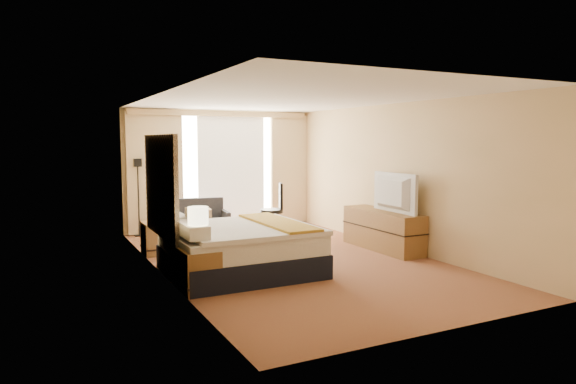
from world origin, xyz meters
name	(u,v)px	position (x,y,z in m)	size (l,w,h in m)	color
floor	(292,260)	(0.00, 0.00, 0.00)	(4.20, 7.00, 0.02)	maroon
ceiling	(292,99)	(0.00, 0.00, 2.60)	(4.20, 7.00, 0.02)	silver
wall_back	(220,170)	(0.00, 3.50, 1.30)	(4.20, 0.02, 2.60)	#DCB686
wall_front	(451,205)	(0.00, -3.50, 1.30)	(4.20, 0.02, 2.60)	#DCB686
wall_left	(161,186)	(-2.10, 0.00, 1.30)	(0.02, 7.00, 2.60)	#DCB686
wall_right	(396,176)	(2.10, 0.00, 1.30)	(0.02, 7.00, 2.60)	#DCB686
headboard	(161,186)	(-2.06, 0.20, 1.28)	(0.06, 1.85, 1.50)	black
nightstand_left	(199,271)	(-1.87, -1.05, 0.28)	(0.45, 0.52, 0.55)	brown
nightstand_right	(157,238)	(-1.87, 1.45, 0.28)	(0.45, 0.52, 0.55)	brown
media_dresser	(383,230)	(1.83, 0.00, 0.35)	(0.50, 1.80, 0.70)	brown
window	(231,168)	(0.25, 3.47, 1.32)	(2.30, 0.02, 2.30)	silver
curtains	(221,165)	(0.00, 3.39, 1.41)	(4.12, 0.19, 2.56)	#C8B48D
bed	(240,248)	(-1.06, -0.39, 0.36)	(2.05, 1.88, 1.00)	black
loveseat	(197,225)	(-0.80, 2.61, 0.25)	(1.31, 0.82, 0.77)	maroon
floor_lamp	(138,181)	(-1.82, 3.30, 1.12)	(0.20, 0.20, 1.58)	black
desk_chair	(274,213)	(0.64, 2.02, 0.48)	(0.54, 0.54, 1.09)	black
lamp_left	(198,217)	(-1.87, -1.04, 0.98)	(0.26, 0.26, 0.55)	black
lamp_right	(156,194)	(-1.88, 1.39, 1.05)	(0.31, 0.31, 0.65)	black
tissue_box	(199,245)	(-1.85, -0.98, 0.60)	(0.12, 0.12, 0.11)	#88B9D3
telephone	(159,219)	(-1.78, 1.61, 0.58)	(0.16, 0.12, 0.06)	black
television	(389,193)	(1.78, -0.23, 1.04)	(1.19, 0.16, 0.68)	black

